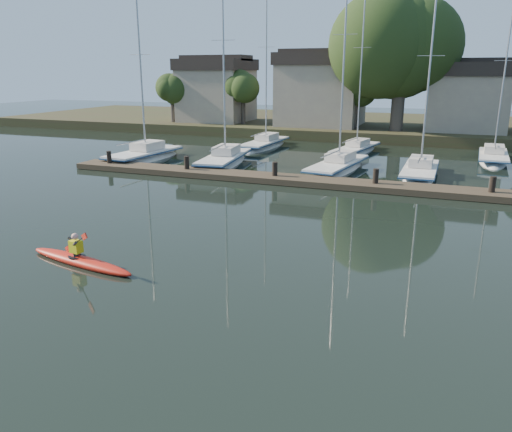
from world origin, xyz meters
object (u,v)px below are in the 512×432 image
(sailboat_0, at_px, (145,163))
(sailboat_7, at_px, (492,164))
(kayak, at_px, (80,259))
(dock, at_px, (323,182))
(sailboat_1, at_px, (224,167))
(sailboat_2, at_px, (337,174))
(sailboat_6, at_px, (355,155))
(sailboat_5, at_px, (265,149))
(sailboat_3, at_px, (419,179))

(sailboat_0, bearing_deg, sailboat_7, 24.75)
(kayak, bearing_deg, dock, 81.79)
(sailboat_0, distance_m, sailboat_7, 26.06)
(sailboat_1, height_order, sailboat_2, sailboat_2)
(sailboat_0, height_order, sailboat_7, sailboat_0)
(kayak, bearing_deg, sailboat_6, 90.62)
(sailboat_0, bearing_deg, dock, -8.88)
(sailboat_0, bearing_deg, sailboat_5, 61.09)
(sailboat_0, bearing_deg, sailboat_1, 10.44)
(sailboat_2, distance_m, sailboat_7, 12.63)
(dock, height_order, sailboat_0, sailboat_0)
(sailboat_1, relative_size, sailboat_7, 1.18)
(kayak, bearing_deg, sailboat_3, 73.04)
(kayak, height_order, sailboat_5, sailboat_5)
(kayak, distance_m, sailboat_6, 28.27)
(dock, bearing_deg, sailboat_0, 165.68)
(dock, distance_m, sailboat_1, 9.35)
(dock, height_order, sailboat_1, sailboat_1)
(kayak, xyz_separation_m, sailboat_3, (10.21, 19.85, -0.38))
(sailboat_3, xyz_separation_m, sailboat_5, (-13.47, 8.32, 0.01))
(sailboat_0, distance_m, sailboat_3, 19.84)
(kayak, xyz_separation_m, sailboat_0, (-9.60, 18.89, -0.41))
(sailboat_6, bearing_deg, sailboat_5, -171.71)
(dock, xyz_separation_m, sailboat_2, (-0.13, 4.72, -0.39))
(sailboat_1, bearing_deg, sailboat_3, -5.31)
(dock, height_order, sailboat_6, sailboat_6)
(dock, distance_m, sailboat_6, 12.73)
(sailboat_2, bearing_deg, sailboat_0, -168.03)
(kayak, bearing_deg, sailboat_1, 109.69)
(sailboat_1, xyz_separation_m, sailboat_5, (-0.03, 8.72, 0.02))
(sailboat_5, xyz_separation_m, sailboat_6, (8.00, -0.30, 0.02))
(sailboat_2, height_order, sailboat_6, sailboat_2)
(sailboat_0, xyz_separation_m, sailboat_6, (14.34, 8.98, 0.05))
(sailboat_0, distance_m, sailboat_1, 6.40)
(sailboat_1, xyz_separation_m, sailboat_3, (13.44, 0.40, 0.01))
(sailboat_5, height_order, sailboat_7, sailboat_5)
(dock, bearing_deg, sailboat_2, 91.62)
(sailboat_5, distance_m, sailboat_6, 8.00)
(sailboat_2, distance_m, sailboat_6, 8.00)
(sailboat_7, bearing_deg, sailboat_3, -118.98)
(sailboat_1, height_order, sailboat_6, sailboat_1)
(sailboat_3, bearing_deg, sailboat_7, 58.95)
(sailboat_5, bearing_deg, kayak, -80.56)
(sailboat_0, xyz_separation_m, sailboat_2, (14.53, 0.98, 0.03))
(sailboat_3, distance_m, sailboat_6, 9.71)
(sailboat_0, distance_m, sailboat_5, 11.24)
(sailboat_5, bearing_deg, sailboat_7, 0.74)
(kayak, distance_m, sailboat_7, 31.33)
(dock, distance_m, sailboat_7, 15.86)
(dock, height_order, sailboat_5, sailboat_5)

